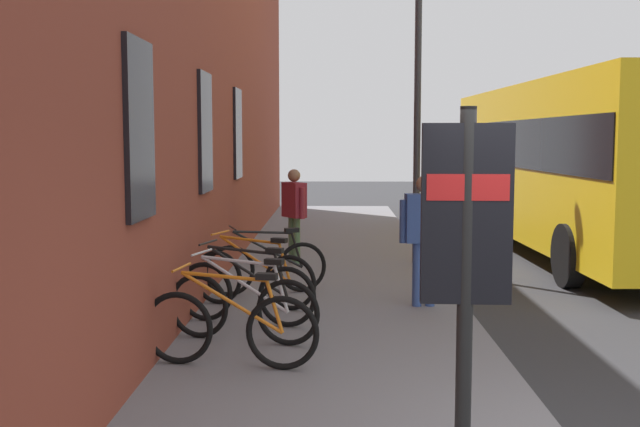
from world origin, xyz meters
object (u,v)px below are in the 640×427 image
(bicycle_under_window, at_px, (243,306))
(bicycle_by_door, at_px, (246,292))
(bicycle_leaning_wall, at_px, (267,267))
(city_bus, at_px, (574,158))
(street_lamp, at_px, (418,80))
(pedestrian_crossing_street, at_px, (294,206))
(pedestrian_by_facade, at_px, (424,227))
(bicycle_beside_lamp, at_px, (254,278))
(transit_info_sign, at_px, (466,239))
(bicycle_mid_rack, at_px, (230,327))

(bicycle_under_window, relative_size, bicycle_by_door, 1.00)
(bicycle_leaning_wall, distance_m, city_bus, 7.44)
(street_lamp, bearing_deg, pedestrian_crossing_street, 91.59)
(bicycle_under_window, relative_size, pedestrian_by_facade, 0.99)
(bicycle_beside_lamp, relative_size, city_bus, 0.16)
(transit_info_sign, height_order, pedestrian_crossing_street, transit_info_sign)
(bicycle_mid_rack, distance_m, bicycle_leaning_wall, 3.49)
(bicycle_by_door, height_order, street_lamp, street_lamp)
(city_bus, height_order, pedestrian_crossing_street, city_bus)
(pedestrian_crossing_street, bearing_deg, pedestrian_by_facade, -151.51)
(pedestrian_crossing_street, bearing_deg, city_bus, -71.25)
(transit_info_sign, distance_m, city_bus, 11.36)
(bicycle_mid_rack, xyz_separation_m, bicycle_beside_lamp, (2.64, 0.05, 0.00))
(bicycle_beside_lamp, bearing_deg, bicycle_by_door, -179.88)
(bicycle_by_door, distance_m, transit_info_sign, 4.85)
(bicycle_under_window, relative_size, transit_info_sign, 0.71)
(bicycle_by_door, xyz_separation_m, transit_info_sign, (-4.32, -1.85, 1.21))
(city_bus, bearing_deg, pedestrian_by_facade, 146.08)
(bicycle_under_window, height_order, bicycle_by_door, same)
(city_bus, bearing_deg, street_lamp, 118.47)
(bicycle_under_window, xyz_separation_m, bicycle_by_door, (0.80, 0.06, 0.00))
(bicycle_mid_rack, relative_size, bicycle_beside_lamp, 1.04)
(bicycle_beside_lamp, relative_size, pedestrian_crossing_street, 1.02)
(city_bus, xyz_separation_m, street_lamp, (-1.79, 3.30, 1.40))
(bicycle_leaning_wall, distance_m, pedestrian_crossing_street, 2.80)
(bicycle_under_window, distance_m, pedestrian_crossing_street, 5.33)
(pedestrian_by_facade, bearing_deg, street_lamp, -4.39)
(bicycle_under_window, distance_m, transit_info_sign, 4.13)
(bicycle_by_door, relative_size, pedestrian_by_facade, 1.00)
(bicycle_by_door, distance_m, pedestrian_crossing_street, 4.54)
(bicycle_under_window, distance_m, city_bus, 9.26)
(street_lamp, bearing_deg, bicycle_under_window, 155.50)
(bicycle_under_window, relative_size, street_lamp, 0.32)
(bicycle_beside_lamp, distance_m, city_bus, 8.06)
(transit_info_sign, xyz_separation_m, city_bus, (10.65, -3.95, 0.20))
(bicycle_under_window, height_order, bicycle_beside_lamp, same)
(transit_info_sign, relative_size, pedestrian_by_facade, 1.39)
(bicycle_mid_rack, relative_size, transit_info_sign, 0.73)
(transit_info_sign, bearing_deg, bicycle_by_door, 23.17)
(bicycle_by_door, bearing_deg, bicycle_beside_lamp, 0.12)
(bicycle_leaning_wall, bearing_deg, pedestrian_by_facade, -109.16)
(pedestrian_crossing_street, xyz_separation_m, pedestrian_by_facade, (-3.46, -1.88, 0.04))
(bicycle_under_window, height_order, transit_info_sign, transit_info_sign)
(transit_info_sign, bearing_deg, bicycle_leaning_wall, 16.07)
(bicycle_beside_lamp, bearing_deg, street_lamp, -34.52)
(city_bus, distance_m, pedestrian_by_facade, 6.44)
(bicycle_under_window, bearing_deg, transit_info_sign, -153.04)
(city_bus, height_order, street_lamp, street_lamp)
(bicycle_leaning_wall, distance_m, street_lamp, 4.63)
(bicycle_mid_rack, xyz_separation_m, bicycle_under_window, (0.92, -0.01, 0.00))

